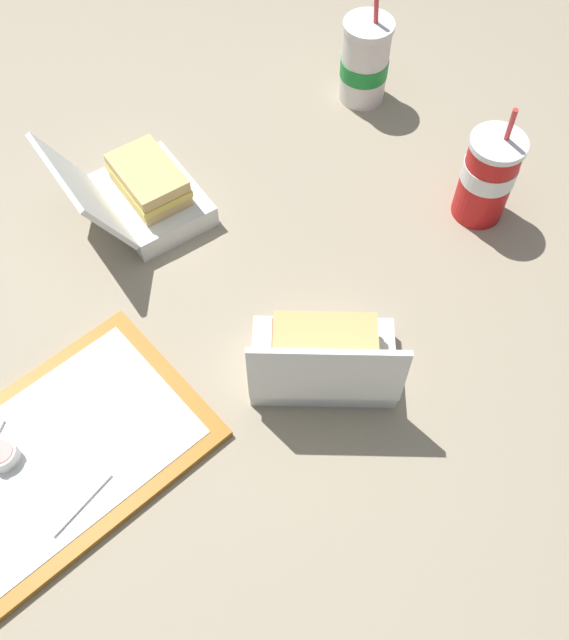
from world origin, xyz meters
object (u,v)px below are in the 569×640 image
object	(u,v)px
food_tray	(63,452)
soda_cup_corner	(365,62)
soda_cup_center	(488,176)
ketchup_cup	(3,455)
clamshell_sandwich_back	(144,193)
clamshell_sandwich_right	(324,358)

from	to	relation	value
food_tray	soda_cup_corner	xyz separation A→B (m)	(0.83, 0.06, 0.07)
soda_cup_center	soda_cup_corner	size ratio (longest dim) A/B	1.00
soda_cup_center	soda_cup_corner	bearing A→B (deg)	67.72
ketchup_cup	clamshell_sandwich_back	size ratio (longest dim) A/B	0.16
soda_cup_center	soda_cup_corner	world-z (taller)	same
food_tray	clamshell_sandwich_right	distance (m)	0.37
ketchup_cup	soda_cup_corner	distance (m)	0.88
ketchup_cup	food_tray	bearing A→B (deg)	-44.19
clamshell_sandwich_right	soda_cup_corner	bearing A→B (deg)	27.22
ketchup_cup	soda_cup_center	world-z (taller)	soda_cup_center
clamshell_sandwich_right	soda_cup_corner	size ratio (longest dim) A/B	1.11
clamshell_sandwich_back	soda_cup_center	world-z (taller)	soda_cup_center
ketchup_cup	clamshell_sandwich_back	world-z (taller)	clamshell_sandwich_back
clamshell_sandwich_back	soda_cup_center	bearing A→B (deg)	-54.22
food_tray	soda_cup_corner	world-z (taller)	soda_cup_corner
ketchup_cup	soda_cup_center	xyz separation A→B (m)	(0.75, -0.30, 0.05)
soda_cup_center	food_tray	bearing A→B (deg)	160.60
clamshell_sandwich_right	soda_cup_center	world-z (taller)	soda_cup_center
food_tray	clamshell_sandwich_back	size ratio (longest dim) A/B	1.63
soda_cup_center	clamshell_sandwich_right	bearing A→B (deg)	174.87
clamshell_sandwich_right	clamshell_sandwich_back	size ratio (longest dim) A/B	0.94
clamshell_sandwich_right	food_tray	bearing A→B (deg)	145.14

